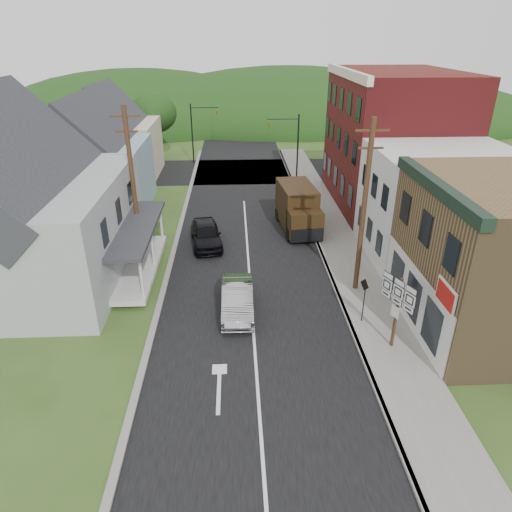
{
  "coord_description": "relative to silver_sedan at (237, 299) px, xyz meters",
  "views": [
    {
      "loc": [
        -0.71,
        -17.35,
        12.43
      ],
      "look_at": [
        0.28,
        3.4,
        2.2
      ],
      "focal_mm": 32.0,
      "sensor_mm": 36.0,
      "label": 1
    }
  ],
  "objects": [
    {
      "name": "dark_sedan",
      "position": [
        -1.92,
        7.95,
        0.06
      ],
      "size": [
        2.41,
        4.71,
        1.53
      ],
      "primitive_type": "imported",
      "rotation": [
        0.0,
        0.0,
        0.14
      ],
      "color": "black",
      "rests_on": "ground"
    },
    {
      "name": "utility_pole_right",
      "position": [
        6.31,
        1.83,
        3.95
      ],
      "size": [
        1.6,
        0.26,
        9.0
      ],
      "color": "#472D19",
      "rests_on": "ground"
    },
    {
      "name": "sidewalk_right",
      "position": [
        6.61,
        6.33,
        -0.64
      ],
      "size": [
        2.8,
        55.0,
        0.15
      ],
      "primitive_type": "cube",
      "color": "slate",
      "rests_on": "ground"
    },
    {
      "name": "traffic_signal_right",
      "position": [
        5.01,
        21.83,
        3.05
      ],
      "size": [
        2.87,
        0.2,
        6.0
      ],
      "color": "black",
      "rests_on": "ground"
    },
    {
      "name": "cross_road",
      "position": [
        0.71,
        25.33,
        -0.71
      ],
      "size": [
        60.0,
        9.0,
        0.02
      ],
      "primitive_type": "cube",
      "color": "black",
      "rests_on": "ground"
    },
    {
      "name": "curb_left",
      "position": [
        -3.94,
        6.33,
        -0.65
      ],
      "size": [
        0.3,
        55.0,
        0.12
      ],
      "primitive_type": "cube",
      "color": "slate",
      "rests_on": "ground"
    },
    {
      "name": "storefront_red",
      "position": [
        12.01,
        15.33,
        4.29
      ],
      "size": [
        8.0,
        12.0,
        10.0
      ],
      "primitive_type": "cube",
      "color": "maroon",
      "rests_on": "ground"
    },
    {
      "name": "house_cream",
      "position": [
        -10.79,
        24.33,
        2.98
      ],
      "size": [
        7.14,
        8.16,
        7.28
      ],
      "color": "beige",
      "rests_on": "ground"
    },
    {
      "name": "silver_sedan",
      "position": [
        0.0,
        0.0,
        0.0
      ],
      "size": [
        1.52,
        4.32,
        1.42
      ],
      "primitive_type": "imported",
      "rotation": [
        0.0,
        0.0,
        -0.0
      ],
      "color": "#A1A2A6",
      "rests_on": "ground"
    },
    {
      "name": "ground",
      "position": [
        0.71,
        -1.67,
        -0.71
      ],
      "size": [
        120.0,
        120.0,
        0.0
      ],
      "primitive_type": "plane",
      "color": "#2D4719",
      "rests_on": "ground"
    },
    {
      "name": "curb_right",
      "position": [
        5.26,
        6.33,
        -0.64
      ],
      "size": [
        0.2,
        55.0,
        0.15
      ],
      "primitive_type": "cube",
      "color": "slate",
      "rests_on": "ground"
    },
    {
      "name": "tree_left_d",
      "position": [
        -8.29,
        30.33,
        4.17
      ],
      "size": [
        4.8,
        4.8,
        6.94
      ],
      "color": "#382616",
      "rests_on": "ground"
    },
    {
      "name": "storefront_tan",
      "position": [
        12.01,
        -1.67,
        2.79
      ],
      "size": [
        8.0,
        8.0,
        7.0
      ],
      "primitive_type": "cube",
      "color": "brown",
      "rests_on": "ground"
    },
    {
      "name": "traffic_signal_left",
      "position": [
        -3.6,
        28.83,
        3.05
      ],
      "size": [
        2.87,
        0.2,
        6.0
      ],
      "color": "black",
      "rests_on": "ground"
    },
    {
      "name": "storefront_white",
      "position": [
        12.01,
        5.83,
        2.54
      ],
      "size": [
        8.0,
        7.0,
        6.5
      ],
      "primitive_type": "cube",
      "color": "silver",
      "rests_on": "ground"
    },
    {
      "name": "house_gray",
      "position": [
        -11.29,
        4.33,
        3.52
      ],
      "size": [
        10.2,
        12.24,
        8.35
      ],
      "color": "#A5A8AB",
      "rests_on": "ground"
    },
    {
      "name": "utility_pole_left",
      "position": [
        -5.79,
        6.33,
        3.95
      ],
      "size": [
        1.6,
        0.26,
        9.0
      ],
      "color": "#472D19",
      "rests_on": "ground"
    },
    {
      "name": "house_blue",
      "position": [
        -10.29,
        15.33,
        2.98
      ],
      "size": [
        7.14,
        8.16,
        7.28
      ],
      "color": "#7D9AAB",
      "rests_on": "ground"
    },
    {
      "name": "warning_sign",
      "position": [
        5.83,
        -1.27,
        0.89
      ],
      "size": [
        0.25,
        0.59,
        2.27
      ],
      "rotation": [
        0.0,
        0.0,
        0.38
      ],
      "color": "black",
      "rests_on": "sidewalk_right"
    },
    {
      "name": "delivery_van",
      "position": [
        4.29,
        10.33,
        0.83
      ],
      "size": [
        2.72,
        5.63,
        3.04
      ],
      "rotation": [
        0.0,
        0.0,
        0.1
      ],
      "color": "black",
      "rests_on": "ground"
    },
    {
      "name": "forested_ridge",
      "position": [
        0.71,
        53.33,
        -0.71
      ],
      "size": [
        90.0,
        30.0,
        16.0
      ],
      "primitive_type": "ellipsoid",
      "color": "black",
      "rests_on": "ground"
    },
    {
      "name": "road",
      "position": [
        0.71,
        8.33,
        -0.71
      ],
      "size": [
        9.0,
        90.0,
        0.02
      ],
      "primitive_type": "cube",
      "color": "black",
      "rests_on": "ground"
    },
    {
      "name": "route_sign_cluster",
      "position": [
        6.62,
        -3.22,
        1.6
      ],
      "size": [
        0.83,
        1.78,
        3.34
      ],
      "rotation": [
        0.0,
        0.0,
        0.41
      ],
      "color": "#472D19",
      "rests_on": "sidewalk_right"
    }
  ]
}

